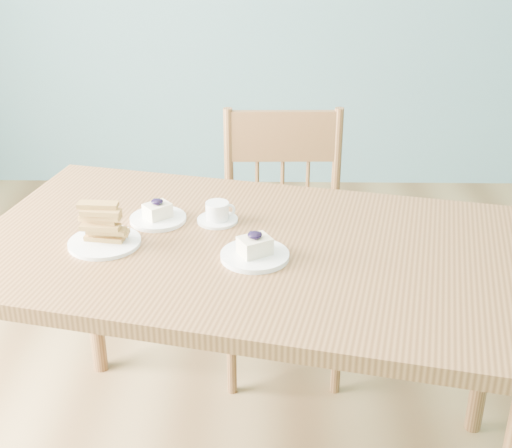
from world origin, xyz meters
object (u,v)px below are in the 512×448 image
(biscotti_plate, at_px, (103,231))
(dining_table, at_px, (251,271))
(cheesecake_plate_far, at_px, (158,215))
(coffee_cup, at_px, (218,213))
(dining_chair, at_px, (283,244))
(cheesecake_plate_near, at_px, (255,251))

(biscotti_plate, bearing_deg, dining_table, 0.55)
(cheesecake_plate_far, relative_size, coffee_cup, 1.38)
(dining_chair, xyz_separation_m, coffee_cup, (-0.21, -0.48, 0.35))
(dining_chair, height_order, coffee_cup, dining_chair)
(dining_chair, height_order, cheesecake_plate_near, dining_chair)
(cheesecake_plate_far, xyz_separation_m, coffee_cup, (0.18, -0.00, 0.01))
(coffee_cup, bearing_deg, cheesecake_plate_far, 169.25)
(coffee_cup, height_order, biscotti_plate, biscotti_plate)
(dining_chair, height_order, cheesecake_plate_far, dining_chair)
(dining_chair, distance_m, biscotti_plate, 0.89)
(coffee_cup, bearing_deg, biscotti_plate, -163.88)
(cheesecake_plate_far, bearing_deg, dining_chair, 51.15)
(dining_chair, distance_m, cheesecake_plate_near, 0.78)
(dining_table, xyz_separation_m, cheesecake_plate_near, (0.01, -0.08, 0.10))
(dining_chair, xyz_separation_m, cheesecake_plate_near, (-0.09, -0.70, 0.34))
(cheesecake_plate_near, xyz_separation_m, coffee_cup, (-0.11, 0.22, 0.01))
(dining_table, bearing_deg, dining_chair, 93.19)
(cheesecake_plate_far, bearing_deg, dining_table, -28.20)
(dining_table, height_order, biscotti_plate, biscotti_plate)
(cheesecake_plate_far, bearing_deg, cheesecake_plate_near, -37.78)
(cheesecake_plate_near, height_order, biscotti_plate, biscotti_plate)
(dining_chair, bearing_deg, cheesecake_plate_far, -130.18)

